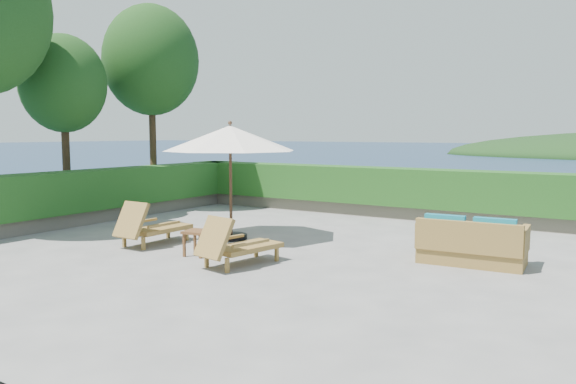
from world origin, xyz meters
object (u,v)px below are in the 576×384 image
Objects in this scene: patio_umbrella at (230,139)px; wicker_loveseat at (471,245)px; side_table at (197,235)px; lounge_left at (151,226)px; lounge_right at (236,244)px.

patio_umbrella reaches higher than wicker_loveseat.
side_table is at bearing -159.37° from wicker_loveseat.
side_table is (1.50, -0.26, 0.01)m from lounge_left.
lounge_right is 4.11m from wicker_loveseat.
side_table is (0.50, -1.65, -1.76)m from patio_umbrella.
patio_umbrella is 3.05m from lounge_right.
patio_umbrella reaches higher than side_table.
wicker_loveseat is at bearing 45.14° from lounge_right.
side_table is at bearing -73.12° from patio_umbrella.
patio_umbrella is 2.46m from side_table.
patio_umbrella is 5.35m from wicker_loveseat.
patio_umbrella reaches higher than lounge_left.
lounge_right is (2.60, -0.50, -0.01)m from lounge_left.
lounge_left is at bearing -179.82° from lounge_right.
patio_umbrella reaches higher than lounge_right.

